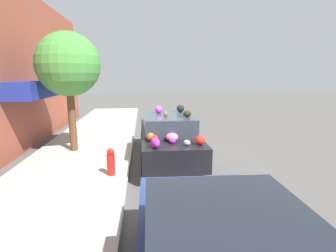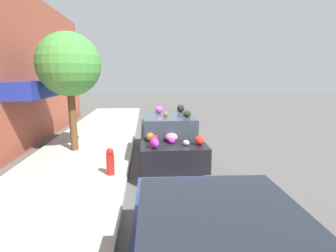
{
  "view_description": "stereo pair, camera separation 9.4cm",
  "coord_description": "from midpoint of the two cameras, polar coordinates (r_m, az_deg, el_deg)",
  "views": [
    {
      "loc": [
        -8.02,
        0.68,
        2.68
      ],
      "look_at": [
        0.0,
        -0.08,
        1.09
      ],
      "focal_mm": 28.0,
      "sensor_mm": 36.0,
      "label": 1
    },
    {
      "loc": [
        -8.03,
        0.59,
        2.68
      ],
      "look_at": [
        0.0,
        -0.08,
        1.09
      ],
      "focal_mm": 28.0,
      "sensor_mm": 36.0,
      "label": 2
    }
  ],
  "objects": [
    {
      "name": "ground_plane",
      "position": [
        8.48,
        -0.2,
        -7.22
      ],
      "size": [
        60.0,
        60.0,
        0.0
      ],
      "primitive_type": "plane",
      "color": "#565451"
    },
    {
      "name": "sidewalk_curb",
      "position": [
        8.69,
        -18.39,
        -6.88
      ],
      "size": [
        24.0,
        3.2,
        0.14
      ],
      "color": "#B2ADA3",
      "rests_on": "ground"
    },
    {
      "name": "street_tree",
      "position": [
        9.19,
        -20.49,
        12.3
      ],
      "size": [
        2.05,
        2.05,
        3.87
      ],
      "color": "brown",
      "rests_on": "sidewalk_curb"
    },
    {
      "name": "fire_hydrant",
      "position": [
        6.9,
        -12.08,
        -7.59
      ],
      "size": [
        0.2,
        0.2,
        0.7
      ],
      "color": "red",
      "rests_on": "sidewalk_curb"
    },
    {
      "name": "art_car",
      "position": [
        8.25,
        0.33,
        -2.31
      ],
      "size": [
        4.41,
        1.74,
        1.7
      ],
      "rotation": [
        0.0,
        0.0,
        0.01
      ],
      "color": "black",
      "rests_on": "ground"
    }
  ]
}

